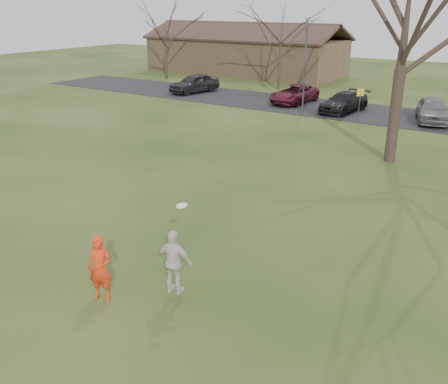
{
  "coord_description": "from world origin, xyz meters",
  "views": [
    {
      "loc": [
        7.89,
        -7.86,
        6.93
      ],
      "look_at": [
        0.0,
        4.0,
        1.5
      ],
      "focal_mm": 39.85,
      "sensor_mm": 36.0,
      "label": 1
    }
  ],
  "objects_px": {
    "player_defender": "(100,268)",
    "car_4": "(432,110)",
    "car_3": "(344,102)",
    "big_tree": "(409,1)",
    "car_2": "(294,94)",
    "catching_play": "(174,262)",
    "building": "(245,54)",
    "car_0": "(194,83)",
    "lamp_post": "(306,52)"
  },
  "relations": [
    {
      "from": "player_defender",
      "to": "car_3",
      "type": "relative_size",
      "value": 0.38
    },
    {
      "from": "car_4",
      "to": "building",
      "type": "relative_size",
      "value": 0.21
    },
    {
      "from": "player_defender",
      "to": "car_4",
      "type": "relative_size",
      "value": 0.39
    },
    {
      "from": "player_defender",
      "to": "building",
      "type": "distance_m",
      "value": 43.25
    },
    {
      "from": "player_defender",
      "to": "car_3",
      "type": "height_order",
      "value": "player_defender"
    },
    {
      "from": "car_0",
      "to": "car_3",
      "type": "distance_m",
      "value": 13.04
    },
    {
      "from": "player_defender",
      "to": "car_4",
      "type": "distance_m",
      "value": 25.22
    },
    {
      "from": "catching_play",
      "to": "car_0",
      "type": "bearing_deg",
      "value": 125.94
    },
    {
      "from": "car_0",
      "to": "car_4",
      "type": "height_order",
      "value": "car_0"
    },
    {
      "from": "player_defender",
      "to": "car_0",
      "type": "height_order",
      "value": "player_defender"
    },
    {
      "from": "player_defender",
      "to": "building",
      "type": "bearing_deg",
      "value": 93.4
    },
    {
      "from": "player_defender",
      "to": "car_3",
      "type": "xyz_separation_m",
      "value": [
        -3.3,
        25.03,
        -0.17
      ]
    },
    {
      "from": "car_0",
      "to": "car_2",
      "type": "height_order",
      "value": "car_0"
    },
    {
      "from": "car_2",
      "to": "building",
      "type": "xyz_separation_m",
      "value": [
        -11.91,
        12.52,
        1.25
      ]
    },
    {
      "from": "car_4",
      "to": "lamp_post",
      "type": "relative_size",
      "value": 0.7
    },
    {
      "from": "player_defender",
      "to": "car_0",
      "type": "relative_size",
      "value": 0.38
    },
    {
      "from": "car_0",
      "to": "catching_play",
      "type": "bearing_deg",
      "value": -41.11
    },
    {
      "from": "building",
      "to": "car_3",
      "type": "bearing_deg",
      "value": -40.12
    },
    {
      "from": "car_2",
      "to": "car_0",
      "type": "bearing_deg",
      "value": -174.31
    },
    {
      "from": "car_3",
      "to": "car_4",
      "type": "bearing_deg",
      "value": 9.9
    },
    {
      "from": "building",
      "to": "big_tree",
      "type": "xyz_separation_m",
      "value": [
        22.0,
        -23.0,
        5.07
      ]
    },
    {
      "from": "lamp_post",
      "to": "car_2",
      "type": "bearing_deg",
      "value": 125.02
    },
    {
      "from": "car_3",
      "to": "big_tree",
      "type": "height_order",
      "value": "big_tree"
    },
    {
      "from": "building",
      "to": "big_tree",
      "type": "bearing_deg",
      "value": -46.27
    },
    {
      "from": "car_3",
      "to": "lamp_post",
      "type": "distance_m",
      "value": 4.36
    },
    {
      "from": "car_2",
      "to": "catching_play",
      "type": "xyz_separation_m",
      "value": [
        9.07,
        -25.14,
        0.36
      ]
    },
    {
      "from": "car_2",
      "to": "car_4",
      "type": "height_order",
      "value": "car_4"
    },
    {
      "from": "car_0",
      "to": "catching_play",
      "type": "height_order",
      "value": "catching_play"
    },
    {
      "from": "player_defender",
      "to": "lamp_post",
      "type": "height_order",
      "value": "lamp_post"
    },
    {
      "from": "car_0",
      "to": "big_tree",
      "type": "xyz_separation_m",
      "value": [
        18.89,
        -10.0,
        6.2
      ]
    },
    {
      "from": "player_defender",
      "to": "catching_play",
      "type": "height_order",
      "value": "catching_play"
    },
    {
      "from": "car_3",
      "to": "lamp_post",
      "type": "height_order",
      "value": "lamp_post"
    },
    {
      "from": "car_0",
      "to": "car_4",
      "type": "distance_m",
      "value": 18.68
    },
    {
      "from": "car_0",
      "to": "car_3",
      "type": "bearing_deg",
      "value": 10.33
    },
    {
      "from": "car_3",
      "to": "player_defender",
      "type": "bearing_deg",
      "value": -73.36
    },
    {
      "from": "player_defender",
      "to": "big_tree",
      "type": "relative_size",
      "value": 0.12
    },
    {
      "from": "car_2",
      "to": "car_3",
      "type": "relative_size",
      "value": 1.04
    },
    {
      "from": "player_defender",
      "to": "car_2",
      "type": "distance_m",
      "value": 27.17
    },
    {
      "from": "building",
      "to": "big_tree",
      "type": "height_order",
      "value": "big_tree"
    },
    {
      "from": "car_4",
      "to": "big_tree",
      "type": "relative_size",
      "value": 0.31
    },
    {
      "from": "building",
      "to": "lamp_post",
      "type": "xyz_separation_m",
      "value": [
        14.0,
        -15.5,
        2.04
      ]
    },
    {
      "from": "player_defender",
      "to": "lamp_post",
      "type": "xyz_separation_m",
      "value": [
        -5.43,
        23.13,
        3.12
      ]
    },
    {
      "from": "car_3",
      "to": "car_4",
      "type": "height_order",
      "value": "car_4"
    },
    {
      "from": "player_defender",
      "to": "big_tree",
      "type": "xyz_separation_m",
      "value": [
        2.57,
        15.63,
        6.15
      ]
    },
    {
      "from": "car_4",
      "to": "player_defender",
      "type": "bearing_deg",
      "value": -112.2
    },
    {
      "from": "car_2",
      "to": "car_4",
      "type": "xyz_separation_m",
      "value": [
        9.87,
        -1.0,
        0.11
      ]
    },
    {
      "from": "player_defender",
      "to": "car_0",
      "type": "distance_m",
      "value": 30.39
    },
    {
      "from": "lamp_post",
      "to": "car_0",
      "type": "bearing_deg",
      "value": 167.06
    },
    {
      "from": "car_2",
      "to": "catching_play",
      "type": "height_order",
      "value": "catching_play"
    },
    {
      "from": "big_tree",
      "to": "car_4",
      "type": "bearing_deg",
      "value": 91.31
    }
  ]
}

